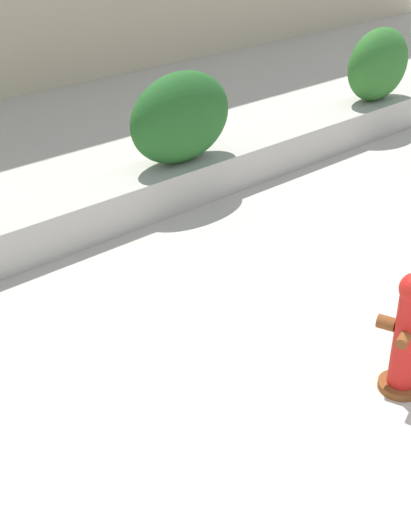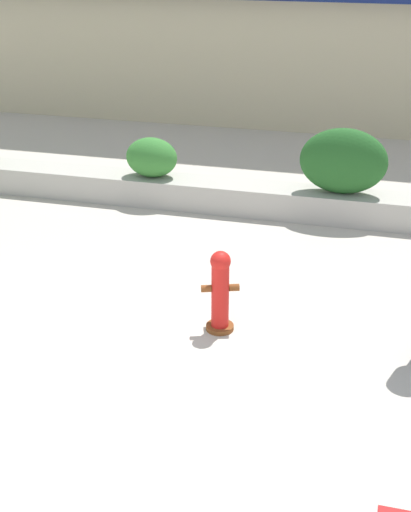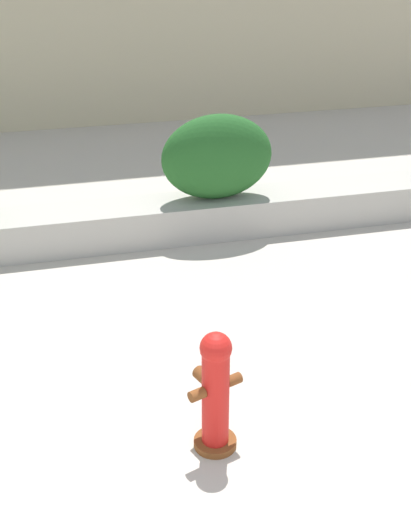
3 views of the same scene
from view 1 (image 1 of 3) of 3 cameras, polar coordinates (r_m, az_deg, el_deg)
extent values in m
cube|color=#B7B2A8|center=(8.17, -11.38, 2.84)|extent=(18.00, 0.70, 0.50)
ellipsoid|color=#235B23|center=(8.79, -1.98, 11.00)|extent=(1.47, 0.63, 1.12)
ellipsoid|color=#2D6B28|center=(11.63, 13.66, 14.67)|extent=(1.29, 0.61, 1.11)
cylinder|color=brown|center=(6.12, 15.26, -9.95)|extent=(0.45, 0.45, 0.06)
cylinder|color=red|center=(5.85, 15.83, -6.47)|extent=(0.28, 0.28, 0.85)
cylinder|color=brown|center=(5.82, 14.26, -5.20)|extent=(0.15, 0.17, 0.11)
cylinder|color=brown|center=(5.65, 15.53, -6.53)|extent=(0.15, 0.13, 0.09)
camera|label=2|loc=(8.03, 92.21, 6.05)|focal=50.00mm
camera|label=3|loc=(3.65, 84.89, 7.03)|focal=50.00mm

